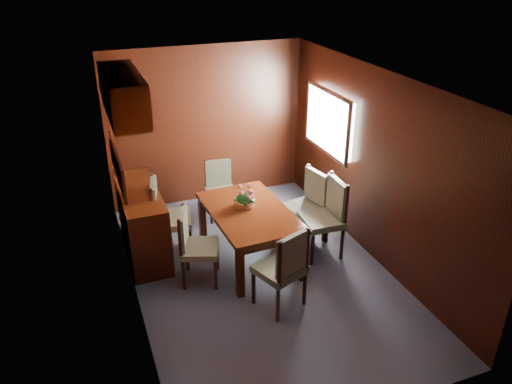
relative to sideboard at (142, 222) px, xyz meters
name	(u,v)px	position (x,y,z in m)	size (l,w,h in m)	color
ground	(261,273)	(1.25, -1.00, -0.45)	(4.50, 4.50, 0.00)	#3C4152
room_shell	(242,142)	(1.15, -0.67, 1.18)	(3.06, 4.52, 2.41)	black
sideboard	(142,222)	(0.00, 0.00, 0.00)	(0.48, 1.40, 0.90)	black
dining_table	(249,217)	(1.24, -0.63, 0.15)	(1.00, 1.53, 0.70)	black
chair_left_near	(193,242)	(0.47, -0.83, 0.07)	(0.55, 0.57, 0.94)	black
chair_left_far	(165,214)	(0.28, -0.13, 0.14)	(0.57, 0.59, 1.06)	black
chair_right_near	(327,213)	(2.22, -0.84, 0.14)	(0.50, 0.52, 1.06)	black
chair_right_far	(309,201)	(2.17, -0.42, 0.10)	(0.53, 0.55, 0.99)	black
chair_head	(285,265)	(1.26, -1.68, 0.11)	(0.61, 0.60, 1.00)	black
chair_foot	(220,186)	(1.23, 0.62, 0.03)	(0.45, 0.44, 0.87)	black
flower_centerpiece	(244,197)	(1.22, -0.50, 0.38)	(0.27, 0.27, 0.27)	#B26036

